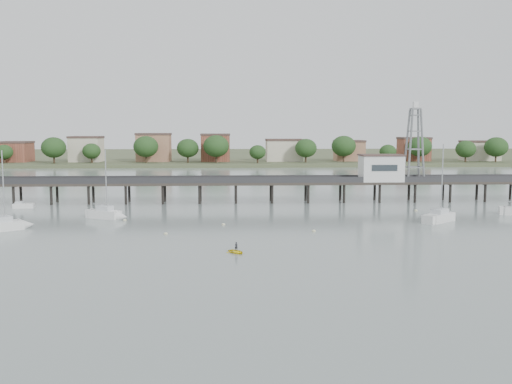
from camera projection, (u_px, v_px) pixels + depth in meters
ground_plane at (283, 287)px, 51.47m from camera, size 500.00×500.00×0.00m
pier at (254, 183)px, 110.62m from camera, size 150.00×5.00×5.50m
pier_building at (381, 168)px, 111.53m from camera, size 8.40×5.40×5.30m
lattice_tower at (414, 145)px, 111.36m from camera, size 3.20×3.20×15.50m
sailboat_c at (443, 217)px, 88.33m from camera, size 7.22×6.55×12.57m
sailboat_b at (110, 215)px, 90.52m from camera, size 7.00×4.88×11.44m
sailboat_a at (10, 225)px, 80.38m from camera, size 6.75×6.14×11.81m
white_tender at (23, 206)px, 102.76m from camera, size 3.70×1.90×1.38m
yellow_dinghy at (236, 253)px, 65.55m from camera, size 1.66×1.42×2.39m
dinghy_occupant at (236, 253)px, 65.55m from camera, size 0.74×1.10×0.25m
mooring_buoys at (257, 224)px, 85.40m from camera, size 80.57×20.78×0.39m
far_shore at (238, 155)px, 289.23m from camera, size 500.00×170.00×10.40m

